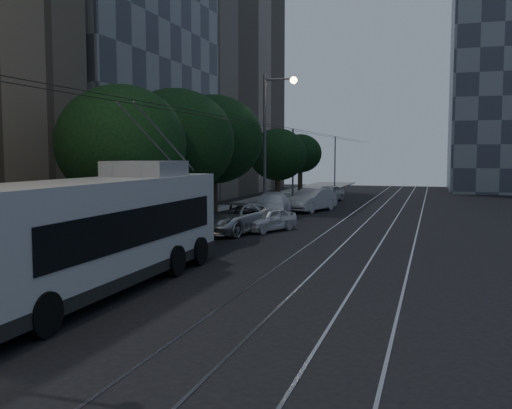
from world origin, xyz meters
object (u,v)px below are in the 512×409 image
at_px(car_white_c, 311,200).
at_px(car_white_d, 329,193).
at_px(trolleybus, 98,232).
at_px(streetlamp_far, 271,130).
at_px(car_white_a, 268,219).
at_px(car_white_b, 271,205).
at_px(pickup_silver, 234,218).

height_order(car_white_c, car_white_d, car_white_c).
height_order(trolleybus, streetlamp_far, streetlamp_far).
height_order(car_white_a, car_white_b, car_white_b).
xyz_separation_m(trolleybus, car_white_b, (-0.55, 20.29, -0.97)).
bearing_deg(car_white_c, streetlamp_far, -107.52).
bearing_deg(pickup_silver, car_white_b, 105.16).
distance_m(trolleybus, streetlamp_far, 22.15).
height_order(trolleybus, car_white_b, trolleybus).
xyz_separation_m(car_white_c, streetlamp_far, (-2.10, -3.11, 4.78)).
xyz_separation_m(car_white_a, car_white_c, (0.00, 10.90, 0.18)).
xyz_separation_m(pickup_silver, car_white_c, (1.43, 12.11, 0.04)).
distance_m(trolleybus, pickup_silver, 12.83).
bearing_deg(car_white_a, streetlamp_far, 128.74).
bearing_deg(car_white_b, pickup_silver, -95.33).
xyz_separation_m(car_white_b, car_white_c, (1.60, 4.61, 0.03)).
bearing_deg(car_white_a, car_white_d, 114.66).
relative_size(car_white_d, streetlamp_far, 0.45).
relative_size(trolleybus, car_white_d, 3.06).
bearing_deg(car_white_a, pickup_silver, -115.88).
relative_size(car_white_c, car_white_d, 1.16).
xyz_separation_m(car_white_c, car_white_d, (-0.34, 8.67, -0.09)).
height_order(trolleybus, car_white_c, trolleybus).
distance_m(car_white_a, car_white_d, 19.57).
distance_m(pickup_silver, car_white_d, 20.81).
xyz_separation_m(car_white_b, streetlamp_far, (-0.50, 1.50, 4.81)).
bearing_deg(trolleybus, streetlamp_far, 92.27).
bearing_deg(trolleybus, car_white_a, 85.23).
height_order(pickup_silver, car_white_c, car_white_c).
distance_m(car_white_a, car_white_b, 6.49).
distance_m(car_white_c, streetlamp_far, 6.08).
bearing_deg(pickup_silver, car_white_d, 100.85).
bearing_deg(trolleybus, car_white_b, 91.07).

